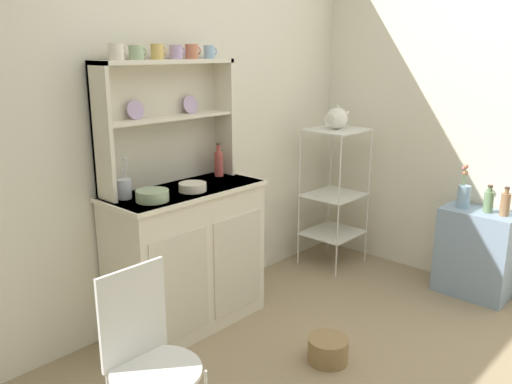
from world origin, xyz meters
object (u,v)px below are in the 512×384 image
at_px(hutch_cabinet, 187,256).
at_px(utensil_jar, 124,188).
at_px(side_shelf_blue, 475,253).
at_px(porcelain_teapot, 337,118).
at_px(cup_cream_0, 116,52).
at_px(vinegar_bottle, 505,204).
at_px(bakers_rack, 334,185).
at_px(wire_chair, 147,351).
at_px(floor_basket, 328,350).
at_px(flower_vase, 464,194).
at_px(oil_bottle, 489,201).
at_px(jam_bottle, 219,163).
at_px(hutch_shelf_unit, 164,114).
at_px(bowl_mixing_large, 152,196).

distance_m(hutch_cabinet, utensil_jar, 0.61).
bearing_deg(side_shelf_blue, porcelain_teapot, 101.17).
distance_m(cup_cream_0, vinegar_bottle, 2.58).
distance_m(hutch_cabinet, bakers_rack, 1.43).
height_order(wire_chair, floor_basket, wire_chair).
xyz_separation_m(flower_vase, oil_bottle, (-0.00, -0.17, -0.02)).
bearing_deg(bakers_rack, utensil_jar, 174.42).
distance_m(wire_chair, jam_bottle, 1.54).
relative_size(cup_cream_0, flower_vase, 0.30).
bearing_deg(porcelain_teapot, flower_vase, -77.40).
bearing_deg(floor_basket, oil_bottle, -12.66).
bearing_deg(wire_chair, hutch_shelf_unit, 58.68).
relative_size(bakers_rack, floor_basket, 4.85).
bearing_deg(oil_bottle, bakers_rack, 100.61).
bearing_deg(floor_basket, bowl_mixing_large, 123.49).
bearing_deg(oil_bottle, side_shelf_blue, 90.00).
distance_m(side_shelf_blue, flower_vase, 0.42).
bearing_deg(porcelain_teapot, utensil_jar, 174.42).
relative_size(floor_basket, bowl_mixing_large, 1.26).
relative_size(utensil_jar, vinegar_bottle, 1.27).
height_order(hutch_shelf_unit, jam_bottle, hutch_shelf_unit).
bearing_deg(bakers_rack, flower_vase, -77.50).
bearing_deg(floor_basket, hutch_cabinet, 105.92).
relative_size(bakers_rack, utensil_jar, 4.40).
xyz_separation_m(flower_vase, vinegar_bottle, (-0.00, -0.27, -0.01)).
relative_size(floor_basket, utensil_jar, 0.91).
height_order(hutch_cabinet, porcelain_teapot, porcelain_teapot).
relative_size(hutch_cabinet, wire_chair, 1.14).
bearing_deg(bowl_mixing_large, oil_bottle, -30.38).
height_order(side_shelf_blue, floor_basket, side_shelf_blue).
height_order(floor_basket, bowl_mixing_large, bowl_mixing_large).
xyz_separation_m(hutch_shelf_unit, oil_bottle, (1.62, -1.35, -0.61)).
height_order(utensil_jar, porcelain_teapot, porcelain_teapot).
relative_size(hutch_shelf_unit, wire_chair, 1.06).
relative_size(floor_basket, oil_bottle, 1.20).
relative_size(bakers_rack, cup_cream_0, 11.56).
xyz_separation_m(jam_bottle, porcelain_teapot, (1.05, -0.18, 0.20)).
bearing_deg(porcelain_teapot, hutch_shelf_unit, 169.64).
height_order(oil_bottle, vinegar_bottle, vinegar_bottle).
xyz_separation_m(wire_chair, bowl_mixing_large, (0.56, 0.70, 0.39)).
height_order(floor_basket, jam_bottle, jam_bottle).
bearing_deg(vinegar_bottle, flower_vase, 89.98).
xyz_separation_m(cup_cream_0, vinegar_bottle, (1.94, -1.42, -0.96)).
xyz_separation_m(bakers_rack, floor_basket, (-1.16, -0.79, -0.58)).
bearing_deg(hutch_shelf_unit, side_shelf_blue, -38.84).
bearing_deg(oil_bottle, porcelain_teapot, 100.70).
bearing_deg(porcelain_teapot, bakers_rack, 0.00).
bearing_deg(bakers_rack, vinegar_bottle, -80.31).
bearing_deg(jam_bottle, vinegar_bottle, -47.60).
relative_size(hutch_shelf_unit, oil_bottle, 4.83).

